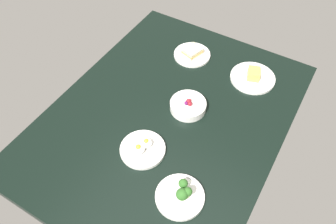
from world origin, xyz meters
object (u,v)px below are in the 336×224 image
(bowl_berries, at_px, (188,105))
(plate_broccoli, at_px, (181,195))
(plate_cheese, at_px, (253,77))
(plate_sandwich, at_px, (192,54))
(plate_eggs, at_px, (143,149))

(bowl_berries, bearing_deg, plate_broccoli, 24.99)
(plate_cheese, bearing_deg, bowl_berries, -28.78)
(plate_sandwich, xyz_separation_m, bowl_berries, (0.32, 0.15, 0.01))
(plate_sandwich, bearing_deg, plate_cheese, 89.90)
(plate_broccoli, bearing_deg, plate_eggs, -113.43)
(plate_cheese, bearing_deg, plate_sandwich, -90.10)
(plate_broccoli, relative_size, plate_eggs, 0.98)
(plate_sandwich, height_order, plate_cheese, plate_cheese)
(plate_sandwich, height_order, plate_eggs, plate_eggs)
(plate_sandwich, bearing_deg, plate_eggs, 9.33)
(plate_sandwich, xyz_separation_m, plate_cheese, (0.00, 0.32, -0.00))
(plate_eggs, xyz_separation_m, bowl_berries, (-0.28, 0.05, 0.01))
(plate_sandwich, height_order, plate_broccoli, plate_broccoli)
(plate_sandwich, xyz_separation_m, plate_eggs, (0.60, 0.10, 0.00))
(bowl_berries, xyz_separation_m, plate_cheese, (-0.32, 0.17, -0.01))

